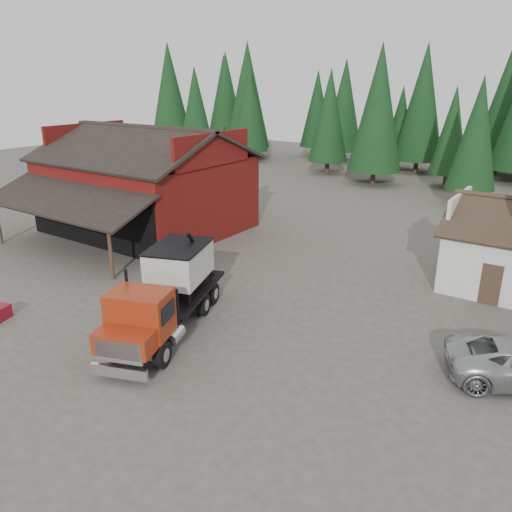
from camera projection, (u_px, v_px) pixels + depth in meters
The scene contains 7 objects.
ground at pixel (161, 321), 21.96m from camera, with size 120.00×120.00×0.00m, color #4F483E.
red_barn at pixel (146, 191), 34.61m from camera, with size 12.80×13.63×7.18m.
conifer_backdrop at pixel (435, 176), 54.54m from camera, with size 76.00×16.00×16.00m, color black, non-canonical shape.
near_pine_a at pixel (196, 115), 53.28m from camera, with size 4.40×4.40×11.40m.
near_pine_b at pixel (477, 134), 40.05m from camera, with size 3.96×3.96×10.40m.
near_pine_d at pixel (378, 108), 47.99m from camera, with size 5.28×5.28×13.40m.
feed_truck at pixel (167, 291), 20.64m from camera, with size 5.02×8.68×3.80m.
Camera 1 is at (14.63, -13.87, 10.07)m, focal length 35.00 mm.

